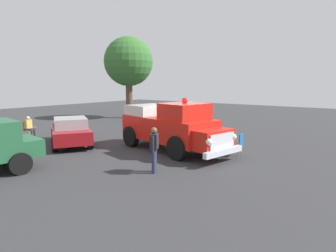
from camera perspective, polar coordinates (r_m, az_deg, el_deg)
The scene contains 8 objects.
ground_plane at distance 14.00m, azimuth 1.97°, elevation -4.89°, with size 60.00×60.00×0.00m, color #333335.
vintage_fire_truck at distance 13.88m, azimuth 0.63°, elevation 0.03°, with size 3.46×6.28×2.59m.
classic_hot_rod at distance 16.12m, azimuth -18.67°, elevation -0.84°, with size 3.84×4.69×1.46m.
lawn_chair_near_truck at distance 19.03m, azimuth -25.87°, elevation -0.34°, with size 0.61×0.60×1.02m.
lawn_chair_by_car at distance 13.23m, azimuth 13.68°, elevation -3.32°, with size 0.56×0.55×1.02m.
spectator_seated at distance 18.92m, azimuth -25.63°, elevation -0.05°, with size 0.49×0.61×1.29m.
spectator_standing at distance 10.48m, azimuth -2.75°, elevation -4.10°, with size 0.61×0.43×1.68m.
oak_tree_right at distance 26.90m, azimuth -7.78°, elevation 12.39°, with size 4.41×4.41×7.32m.
Camera 1 is at (-11.19, -7.76, 3.27)m, focal length 30.92 mm.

